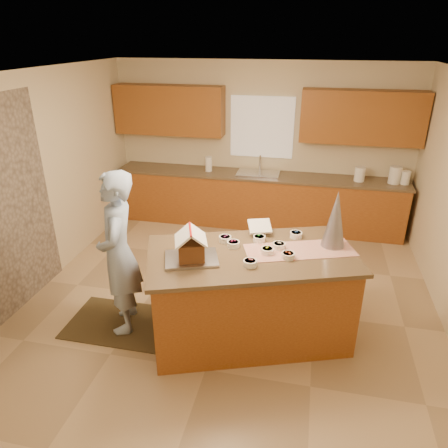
{
  "coord_description": "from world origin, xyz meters",
  "views": [
    {
      "loc": [
        0.85,
        -4.21,
        3.06
      ],
      "look_at": [
        -0.1,
        0.2,
        1.0
      ],
      "focal_mm": 33.42,
      "sensor_mm": 36.0,
      "label": 1
    }
  ],
  "objects_px": {
    "gingerbread_house": "(191,247)",
    "boy": "(119,254)",
    "island_base": "(250,297)",
    "tinsel_tree": "(335,219)"
  },
  "relations": [
    {
      "from": "island_base",
      "to": "tinsel_tree",
      "type": "xyz_separation_m",
      "value": [
        0.8,
        0.34,
        0.85
      ]
    },
    {
      "from": "island_base",
      "to": "tinsel_tree",
      "type": "distance_m",
      "value": 1.22
    },
    {
      "from": "island_base",
      "to": "boy",
      "type": "distance_m",
      "value": 1.48
    },
    {
      "from": "tinsel_tree",
      "to": "island_base",
      "type": "bearing_deg",
      "value": -156.88
    },
    {
      "from": "tinsel_tree",
      "to": "gingerbread_house",
      "type": "distance_m",
      "value": 1.5
    },
    {
      "from": "island_base",
      "to": "tinsel_tree",
      "type": "relative_size",
      "value": 3.27
    },
    {
      "from": "gingerbread_house",
      "to": "island_base",
      "type": "bearing_deg",
      "value": 24.64
    },
    {
      "from": "gingerbread_house",
      "to": "boy",
      "type": "bearing_deg",
      "value": 171.1
    },
    {
      "from": "boy",
      "to": "island_base",
      "type": "bearing_deg",
      "value": 76.69
    },
    {
      "from": "tinsel_tree",
      "to": "gingerbread_house",
      "type": "bearing_deg",
      "value": -156.25
    }
  ]
}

